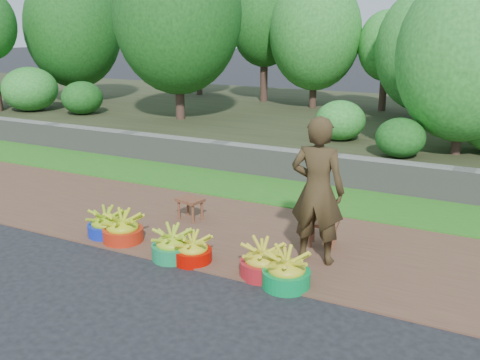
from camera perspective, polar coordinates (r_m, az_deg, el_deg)
The scene contains 15 objects.
ground_plane at distance 6.18m, azimuth -2.96°, elevation -10.07°, with size 120.00×120.00×0.00m, color black.
dirt_shoulder at distance 7.18m, azimuth 2.12°, elevation -6.11°, with size 80.00×2.50×0.02m, color brown.
grass_verge at distance 8.92m, azimuth 7.65°, elevation -1.71°, with size 80.00×1.50×0.04m, color #2F791E.
retaining_wall at distance 9.63m, azimuth 9.45°, elevation 1.11°, with size 80.00×0.35×0.55m, color gray.
earth_bank at distance 14.27m, azimuth 15.70°, elevation 5.46°, with size 80.00×10.00×0.50m, color #32361F.
vegetation at distance 12.91m, azimuth 14.33°, elevation 14.41°, with size 25.51×8.07×4.46m.
basin_a at distance 7.39m, azimuth -14.08°, elevation -4.65°, with size 0.49×0.49×0.37m.
basin_b at distance 7.15m, azimuth -12.40°, elevation -5.17°, with size 0.53×0.53×0.39m.
basin_c at distance 6.56m, azimuth -7.22°, elevation -6.93°, with size 0.51×0.51×0.38m.
basin_d at distance 6.44m, azimuth -5.06°, elevation -7.48°, with size 0.46×0.46×0.34m.
basin_e at distance 6.08m, azimuth 2.43°, elevation -8.69°, with size 0.52×0.52×0.39m.
basin_f at distance 5.86m, azimuth 4.96°, elevation -9.70°, with size 0.53×0.53×0.39m.
stool_left at distance 7.74m, azimuth -5.34°, elevation -2.44°, with size 0.41×0.34×0.32m.
stool_right at distance 6.88m, azimuth 8.87°, elevation -4.91°, with size 0.41×0.34×0.33m.
vendor_woman at distance 6.24m, azimuth 8.26°, elevation -1.13°, with size 0.64×0.42×1.75m, color black.
Camera 1 is at (2.84, -4.77, 2.71)m, focal length 40.00 mm.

